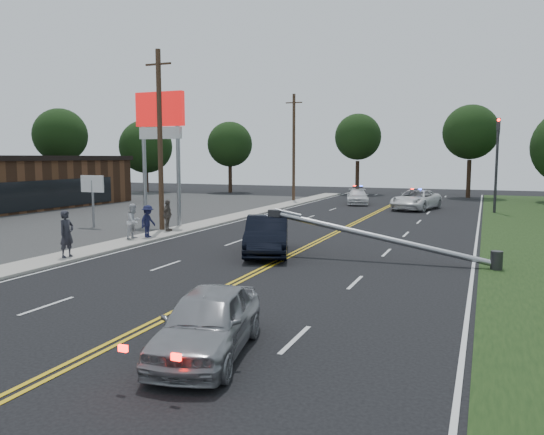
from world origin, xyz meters
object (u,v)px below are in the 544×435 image
at_px(bystander_c, 148,221).
at_px(small_sign, 92,188).
at_px(waiting_sedan, 208,322).
at_px(emergency_b, 358,197).
at_px(fallen_streetlight, 391,239).
at_px(bystander_a, 67,234).
at_px(bystander_b, 134,221).
at_px(bystander_d, 168,215).
at_px(pylon_sign, 160,126).
at_px(emergency_a, 416,200).
at_px(traffic_signal, 497,157).
at_px(utility_pole_far, 294,147).
at_px(utility_pole_mid, 160,140).
at_px(crashed_sedan, 267,235).

bearing_deg(bystander_c, small_sign, 65.10).
distance_m(waiting_sedan, emergency_b, 37.24).
xyz_separation_m(fallen_streetlight, bystander_a, (-12.25, -4.51, 0.16)).
xyz_separation_m(bystander_b, bystander_d, (0.05, 2.95, -0.01)).
xyz_separation_m(pylon_sign, emergency_a, (12.99, 16.32, -5.21)).
height_order(emergency_a, bystander_d, bystander_d).
xyz_separation_m(traffic_signal, bystander_b, (-16.87, -21.40, -3.21)).
bearing_deg(bystander_c, traffic_signal, -38.14).
bearing_deg(bystander_c, utility_pole_far, 2.69).
bearing_deg(utility_pole_mid, bystander_d, -34.19).
xyz_separation_m(emergency_a, bystander_c, (-10.69, -21.05, 0.15)).
relative_size(traffic_signal, emergency_a, 1.24).
bearing_deg(bystander_b, small_sign, 58.14).
bearing_deg(small_sign, utility_pole_far, 77.69).
distance_m(small_sign, emergency_a, 24.69).
bearing_deg(emergency_b, crashed_sedan, -99.98).
relative_size(pylon_sign, waiting_sedan, 1.92).
distance_m(fallen_streetlight, emergency_a, 22.38).
relative_size(traffic_signal, fallen_streetlight, 0.75).
bearing_deg(crashed_sedan, bystander_b, 153.70).
xyz_separation_m(pylon_sign, utility_pole_mid, (1.30, -2.00, -0.91)).
height_order(pylon_sign, bystander_c, pylon_sign).
height_order(pylon_sign, emergency_b, pylon_sign).
height_order(waiting_sedan, bystander_a, bystander_a).
height_order(pylon_sign, crashed_sedan, pylon_sign).
xyz_separation_m(utility_pole_mid, emergency_a, (11.69, 18.32, -4.29)).
distance_m(pylon_sign, crashed_sedan, 12.46).
xyz_separation_m(waiting_sedan, bystander_b, (-10.86, 12.14, 0.29)).
bearing_deg(small_sign, utility_pole_mid, 0.00).
bearing_deg(waiting_sedan, traffic_signal, 67.97).
bearing_deg(waiting_sedan, bystander_c, 117.44).
distance_m(small_sign, traffic_signal, 28.72).
height_order(small_sign, bystander_d, small_sign).
bearing_deg(emergency_a, traffic_signal, 10.08).
bearing_deg(bystander_b, waiting_sedan, -137.90).
distance_m(utility_pole_mid, emergency_b, 22.67).
distance_m(fallen_streetlight, utility_pole_far, 29.54).
bearing_deg(small_sign, emergency_a, 48.01).
bearing_deg(pylon_sign, utility_pole_far, 86.28).
relative_size(pylon_sign, utility_pole_far, 0.80).
xyz_separation_m(bystander_a, bystander_b, (-0.51, 5.11, -0.08)).
height_order(crashed_sedan, bystander_b, bystander_b).
height_order(small_sign, emergency_a, small_sign).
distance_m(waiting_sedan, emergency_a, 33.86).
distance_m(crashed_sedan, bystander_b, 7.59).
bearing_deg(bystander_c, bystander_b, 151.14).
distance_m(emergency_a, bystander_d, 21.77).
xyz_separation_m(fallen_streetlight, waiting_sedan, (-1.90, -11.55, -0.21)).
distance_m(waiting_sedan, bystander_d, 18.56).
distance_m(small_sign, bystander_b, 6.54).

